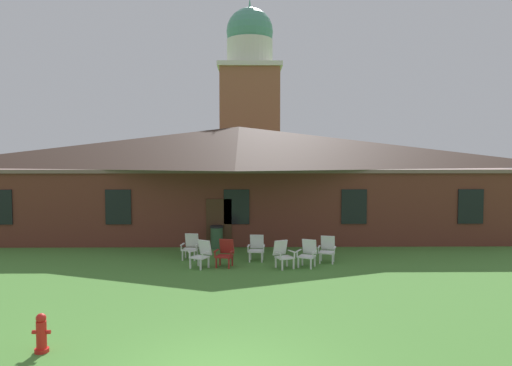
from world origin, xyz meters
name	(u,v)px	position (x,y,z in m)	size (l,w,h in m)	color
brick_building	(239,177)	(0.00, 17.29, 2.81)	(26.37, 10.40, 5.51)	brown
dome_tower	(250,111)	(0.59, 32.05, 7.76)	(5.18, 5.18, 17.15)	#93563D
lawn_chair_by_porch	(191,246)	(-1.69, 9.98, 0.50)	(0.70, 0.73, 0.96)	silver
lawn_chair_near_door	(202,253)	(-1.13, 8.55, 0.50)	(0.84, 0.87, 0.96)	white
lawn_chair_left_end	(225,252)	(-0.31, 8.72, 0.50)	(0.73, 0.78, 0.96)	maroon
lawn_chair_middle	(256,247)	(0.82, 9.65, 0.50)	(0.68, 0.71, 0.96)	white
lawn_chair_right_end	(283,254)	(1.73, 8.47, 0.50)	(0.81, 0.85, 0.96)	silver
lawn_chair_far_side	(308,253)	(2.63, 8.63, 0.50)	(0.80, 0.84, 0.96)	white
lawn_chair_under_eave	(327,249)	(3.45, 9.36, 0.50)	(0.74, 0.79, 0.96)	white
fire_hydrant	(41,334)	(-3.61, 1.31, 0.38)	(0.36, 0.28, 0.79)	red
trash_bin	(217,237)	(-0.84, 11.99, 0.50)	(0.56, 0.56, 0.98)	#335638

